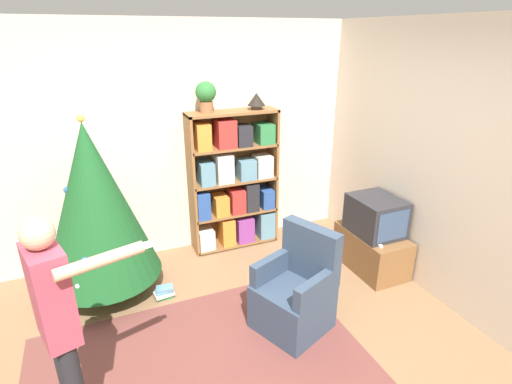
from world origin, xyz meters
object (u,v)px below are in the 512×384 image
(television, at_px, (376,216))
(standing_person, at_px, (58,317))
(bookshelf, at_px, (234,186))
(potted_plant, at_px, (206,95))
(armchair, at_px, (296,294))
(christmas_tree, at_px, (95,204))
(table_lamp, at_px, (256,100))

(television, height_order, standing_person, standing_person)
(television, bearing_deg, bookshelf, 137.56)
(standing_person, distance_m, potted_plant, 2.65)
(armchair, relative_size, potted_plant, 2.80)
(television, height_order, armchair, armchair)
(television, distance_m, standing_person, 3.13)
(christmas_tree, bearing_deg, television, -13.68)
(potted_plant, height_order, table_lamp, potted_plant)
(television, bearing_deg, armchair, -157.58)
(christmas_tree, relative_size, potted_plant, 5.49)
(bookshelf, bearing_deg, armchair, -90.70)
(christmas_tree, xyz_separation_m, armchair, (1.51, -1.17, -0.65))
(television, xyz_separation_m, christmas_tree, (-2.73, 0.66, 0.34))
(bookshelf, distance_m, table_lamp, 1.02)
(armchair, xyz_separation_m, potted_plant, (-0.27, 1.61, 1.52))
(standing_person, xyz_separation_m, potted_plant, (1.51, 1.98, 0.92))
(television, relative_size, standing_person, 0.35)
(bookshelf, distance_m, standing_person, 2.67)
(television, distance_m, armchair, 1.36)
(bookshelf, distance_m, christmas_tree, 1.60)
(bookshelf, bearing_deg, standing_person, -132.39)
(bookshelf, relative_size, table_lamp, 8.25)
(potted_plant, xyz_separation_m, table_lamp, (0.58, 0.00, -0.09))
(television, xyz_separation_m, armchair, (-1.22, -0.50, -0.31))
(bookshelf, xyz_separation_m, standing_person, (-1.80, -1.97, 0.15))
(bookshelf, distance_m, potted_plant, 1.11)
(table_lamp, bearing_deg, standing_person, -136.50)
(armchair, bearing_deg, potted_plant, 167.05)
(potted_plant, bearing_deg, armchair, -80.43)
(standing_person, xyz_separation_m, table_lamp, (2.09, 1.98, 0.83))
(potted_plant, bearing_deg, table_lamp, 0.00)
(television, relative_size, table_lamp, 2.74)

